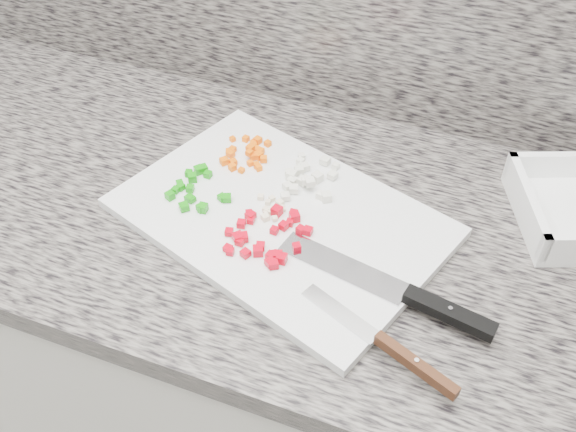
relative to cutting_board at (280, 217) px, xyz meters
The scene contains 10 objects.
cabinet 0.48m from the cutting_board, 152.49° to the left, with size 3.92×0.62×0.86m, color silver.
countertop 0.06m from the cutting_board, 152.49° to the left, with size 3.96×0.64×0.04m, color #67625B.
cutting_board is the anchor object (origin of this frame).
carrot_pile 0.15m from the cutting_board, 133.16° to the left, with size 0.09×0.10×0.02m.
onion_pile 0.09m from the cutting_board, 81.62° to the left, with size 0.09×0.12×0.02m.
green_pepper_pile 0.14m from the cutting_board, behind, with size 0.10×0.11×0.01m.
red_pepper_pile 0.06m from the cutting_board, 88.74° to the right, with size 0.12×0.12×0.01m.
garlic_pile 0.02m from the cutting_board, behind, with size 0.05×0.06×0.01m.
chef_knife 0.24m from the cutting_board, 22.38° to the right, with size 0.31×0.09×0.02m.
paring_knife 0.29m from the cutting_board, 39.24° to the right, with size 0.23×0.11×0.02m.
Camera 1 is at (0.31, 0.76, 1.59)m, focal length 40.00 mm.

